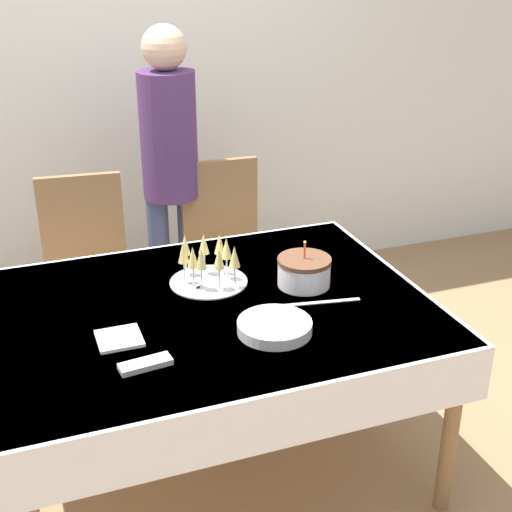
% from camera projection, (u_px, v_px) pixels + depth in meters
% --- Properties ---
extents(ground_plane, '(12.00, 12.00, 0.00)m').
position_uv_depth(ground_plane, '(216.00, 462.00, 2.96)').
color(ground_plane, '#93704C').
extents(wall_back, '(8.00, 0.05, 2.70)m').
position_uv_depth(wall_back, '(116.00, 66.00, 3.89)').
color(wall_back, silver).
rests_on(wall_back, ground_plane).
extents(dining_table, '(1.61, 1.23, 0.74)m').
position_uv_depth(dining_table, '(213.00, 328.00, 2.70)').
color(dining_table, white).
rests_on(dining_table, ground_plane).
extents(dining_chair_far_left, '(0.46, 0.46, 0.97)m').
position_uv_depth(dining_chair_far_left, '(87.00, 268.00, 3.43)').
color(dining_chair_far_left, olive).
rests_on(dining_chair_far_left, ground_plane).
extents(dining_chair_far_right, '(0.43, 0.43, 0.97)m').
position_uv_depth(dining_chair_far_right, '(226.00, 248.00, 3.65)').
color(dining_chair_far_right, olive).
rests_on(dining_chair_far_right, ground_plane).
extents(birthday_cake, '(0.21, 0.21, 0.19)m').
position_uv_depth(birthday_cake, '(304.00, 271.00, 2.79)').
color(birthday_cake, white).
rests_on(birthday_cake, dining_table).
extents(champagne_tray, '(0.31, 0.31, 0.18)m').
position_uv_depth(champagne_tray, '(208.00, 261.00, 2.79)').
color(champagne_tray, silver).
rests_on(champagne_tray, dining_table).
extents(plate_stack_main, '(0.26, 0.26, 0.04)m').
position_uv_depth(plate_stack_main, '(275.00, 327.00, 2.47)').
color(plate_stack_main, silver).
rests_on(plate_stack_main, dining_table).
extents(cake_knife, '(0.30, 0.07, 0.00)m').
position_uv_depth(cake_knife, '(321.00, 302.00, 2.67)').
color(cake_knife, silver).
rests_on(cake_knife, dining_table).
extents(fork_pile, '(0.18, 0.08, 0.02)m').
position_uv_depth(fork_pile, '(145.00, 364.00, 2.27)').
color(fork_pile, silver).
rests_on(fork_pile, dining_table).
extents(napkin_pile, '(0.15, 0.15, 0.01)m').
position_uv_depth(napkin_pile, '(119.00, 338.00, 2.43)').
color(napkin_pile, white).
rests_on(napkin_pile, dining_table).
extents(person_standing, '(0.28, 0.28, 1.63)m').
position_uv_depth(person_standing, '(170.00, 159.00, 3.54)').
color(person_standing, '#3F4C72').
rests_on(person_standing, ground_plane).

